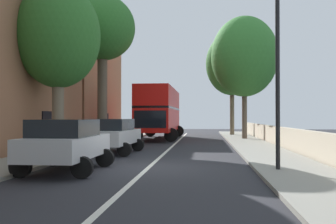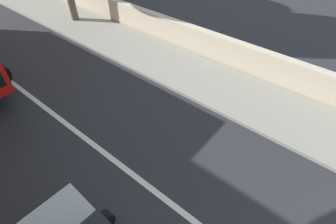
{
  "view_description": "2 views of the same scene",
  "coord_description": "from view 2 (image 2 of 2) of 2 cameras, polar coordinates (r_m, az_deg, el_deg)",
  "views": [
    {
      "loc": [
        1.98,
        -12.96,
        1.78
      ],
      "look_at": [
        0.08,
        6.01,
        2.05
      ],
      "focal_mm": 39.28,
      "sensor_mm": 36.0,
      "label": 1
    },
    {
      "loc": [
        -2.55,
        3.22,
        6.16
      ],
      "look_at": [
        1.19,
        6.29,
        1.66
      ],
      "focal_mm": 27.94,
      "sensor_mm": 36.0,
      "label": 2
    }
  ],
  "objects": []
}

